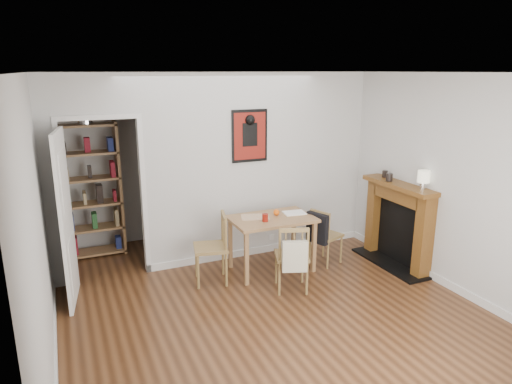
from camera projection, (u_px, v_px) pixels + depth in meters
name	position (u px, v px, depth m)	size (l,w,h in m)	color
ground	(263.00, 301.00, 5.35)	(5.20, 5.20, 0.00)	brown
room_shell	(229.00, 170.00, 6.24)	(5.20, 5.20, 5.20)	#B9B8B6
dining_table	(272.00, 224.00, 6.03)	(1.09, 0.69, 0.74)	olive
chair_left	(211.00, 248.00, 5.73)	(0.54, 0.54, 0.90)	olive
chair_right	(325.00, 235.00, 6.31)	(0.55, 0.51, 0.80)	olive
chair_front	(292.00, 256.00, 5.53)	(0.55, 0.58, 0.86)	olive
bookshelf	(92.00, 191.00, 6.48)	(0.81, 0.33, 1.93)	olive
fireplace	(399.00, 221.00, 6.25)	(0.45, 1.25, 1.16)	brown
red_glass	(265.00, 218.00, 5.84)	(0.08, 0.08, 0.10)	maroon
orange_fruit	(276.00, 212.00, 6.09)	(0.08, 0.08, 0.08)	#EA5B0C
placemat	(255.00, 217.00, 6.03)	(0.36, 0.27, 0.00)	beige
notebook	(294.00, 213.00, 6.18)	(0.29, 0.21, 0.01)	white
mantel_lamp	(424.00, 178.00, 5.76)	(0.15, 0.15, 0.24)	silver
ceramic_jar_a	(389.00, 177.00, 6.19)	(0.09, 0.09, 0.11)	black
ceramic_jar_b	(385.00, 174.00, 6.42)	(0.08, 0.08, 0.10)	black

